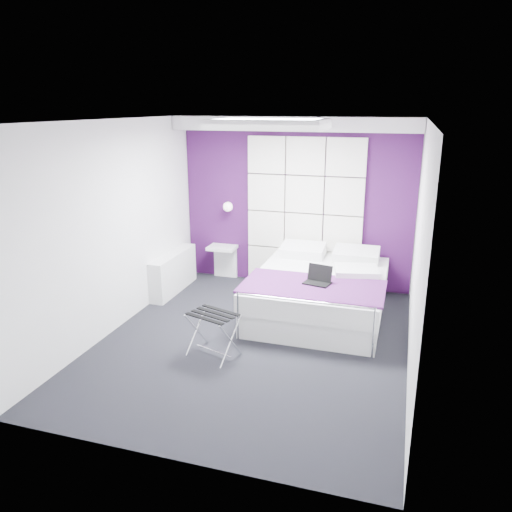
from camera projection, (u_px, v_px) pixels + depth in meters
The scene contains 15 objects.
floor at pixel (253, 342), 6.06m from camera, with size 4.40×4.40×0.00m, color black.
ceiling at pixel (253, 120), 5.30m from camera, with size 4.40×4.40×0.00m, color white.
wall_back at pixel (296, 203), 7.69m from camera, with size 3.60×3.60×0.00m, color white.
wall_left at pixel (115, 227), 6.18m from camera, with size 4.40×4.40×0.00m, color white.
wall_right at pixel (419, 251), 5.17m from camera, with size 4.40×4.40×0.00m, color white.
accent_wall at pixel (296, 203), 7.68m from camera, with size 3.58×0.02×2.58m, color #370E3F.
soffit at pixel (294, 124), 7.11m from camera, with size 3.58×0.50×0.20m, color white.
headboard at pixel (304, 213), 7.63m from camera, with size 1.80×0.08×2.30m, color white, non-canonical shape.
skylight at pixel (268, 123), 5.86m from camera, with size 1.36×0.86×0.12m, color white, non-canonical shape.
wall_lamp at pixel (229, 206), 7.88m from camera, with size 0.15×0.15×0.15m, color white.
radiator at pixel (173, 272), 7.63m from camera, with size 0.22×1.20×0.60m, color white.
bed at pixel (319, 292), 6.78m from camera, with size 1.76×2.13×0.75m.
nightstand at pixel (222, 248), 8.07m from camera, with size 0.44×0.34×0.05m, color white.
luggage_rack at pixel (213, 335), 5.66m from camera, with size 0.52×0.38×0.51m.
laptop at pixel (318, 279), 6.28m from camera, with size 0.32×0.23×0.23m.
Camera 1 is at (1.64, -5.24, 2.76)m, focal length 35.00 mm.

